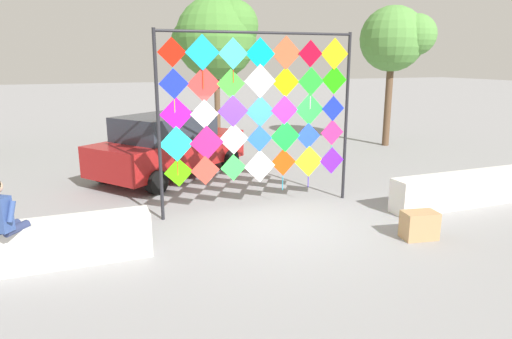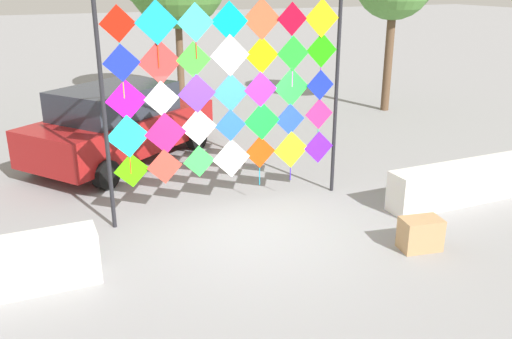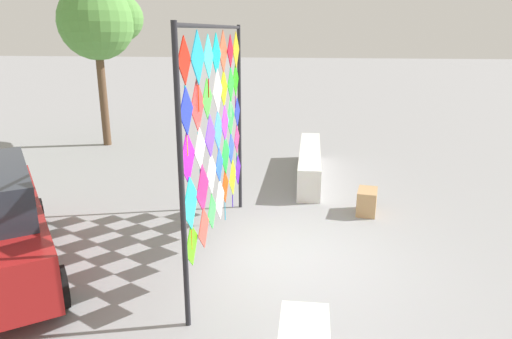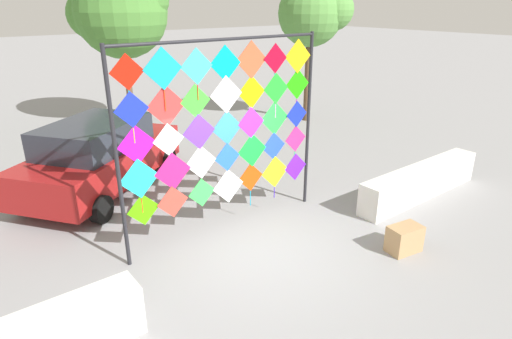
{
  "view_description": "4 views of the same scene",
  "coord_description": "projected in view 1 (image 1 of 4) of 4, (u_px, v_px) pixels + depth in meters",
  "views": [
    {
      "loc": [
        -3.48,
        -7.8,
        3.21
      ],
      "look_at": [
        -0.42,
        0.13,
        1.14
      ],
      "focal_mm": 31.78,
      "sensor_mm": 36.0,
      "label": 1
    },
    {
      "loc": [
        -3.27,
        -7.53,
        4.03
      ],
      "look_at": [
        0.07,
        0.07,
        1.08
      ],
      "focal_mm": 38.2,
      "sensor_mm": 36.0,
      "label": 2
    },
    {
      "loc": [
        -7.18,
        -0.36,
        3.69
      ],
      "look_at": [
        0.06,
        0.5,
        1.5
      ],
      "focal_mm": 32.61,
      "sensor_mm": 36.0,
      "label": 3
    },
    {
      "loc": [
        -4.3,
        -5.39,
        4.37
      ],
      "look_at": [
        0.17,
        0.38,
        1.5
      ],
      "focal_mm": 30.22,
      "sensor_mm": 36.0,
      "label": 4
    }
  ],
  "objects": [
    {
      "name": "plaza_ledge_left",
      "position": [
        21.0,
        247.0,
        7.03
      ],
      "size": [
        3.95,
        0.53,
        0.75
      ],
      "primitive_type": "cube",
      "color": "silver",
      "rests_on": "ground"
    },
    {
      "name": "plaza_ledge_right",
      "position": [
        469.0,
        189.0,
        10.21
      ],
      "size": [
        3.95,
        0.53,
        0.75
      ],
      "primitive_type": "cube",
      "color": "silver",
      "rests_on": "ground"
    },
    {
      "name": "cardboard_box_large",
      "position": [
        419.0,
        225.0,
        8.3
      ],
      "size": [
        0.68,
        0.49,
        0.51
      ],
      "primitive_type": "cube",
      "rotation": [
        0.0,
        0.0,
        -0.17
      ],
      "color": "tan",
      "rests_on": "ground"
    },
    {
      "name": "seated_vendor",
      "position": [
        6.0,
        219.0,
        6.6
      ],
      "size": [
        0.72,
        0.77,
        1.6
      ],
      "color": "navy",
      "rests_on": "ground"
    },
    {
      "name": "ground",
      "position": [
        278.0,
        225.0,
        9.05
      ],
      "size": [
        120.0,
        120.0,
        0.0
      ],
      "primitive_type": "plane",
      "color": "gray"
    },
    {
      "name": "tree_far_right",
      "position": [
        396.0,
        39.0,
        16.46
      ],
      "size": [
        2.47,
        2.48,
        5.12
      ],
      "color": "brown",
      "rests_on": "ground"
    },
    {
      "name": "parked_car",
      "position": [
        169.0,
        145.0,
        12.61
      ],
      "size": [
        4.77,
        4.21,
        1.75
      ],
      "color": "maroon",
      "rests_on": "ground"
    },
    {
      "name": "tree_broadleaf",
      "position": [
        217.0,
        37.0,
        17.61
      ],
      "size": [
        3.2,
        3.2,
        5.6
      ],
      "color": "brown",
      "rests_on": "ground"
    },
    {
      "name": "kite_display_rack",
      "position": [
        259.0,
        107.0,
        9.54
      ],
      "size": [
        4.32,
        0.11,
        3.79
      ],
      "color": "#232328",
      "rests_on": "ground"
    }
  ]
}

